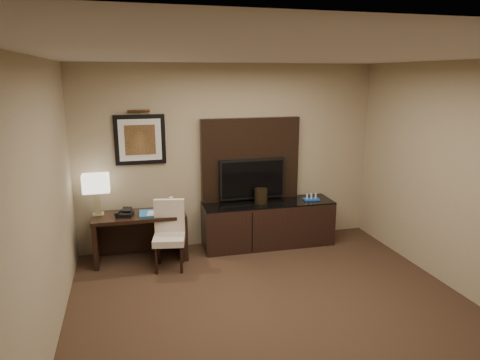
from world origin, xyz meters
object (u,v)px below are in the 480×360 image
object	(u,v)px
desk	(141,237)
water_bottle	(171,204)
tv	(252,179)
desk_chair	(169,239)
credenza	(268,224)
table_lamp	(97,193)
minibar_tray	(311,197)
ice_bucket	(261,196)
desk_phone	(125,212)

from	to	relation	value
desk	water_bottle	distance (m)	0.62
desk	tv	size ratio (longest dim) A/B	1.25
desk_chair	water_bottle	distance (m)	0.58
credenza	table_lamp	bearing A→B (deg)	179.93
tv	table_lamp	size ratio (longest dim) A/B	1.61
water_bottle	minibar_tray	distance (m)	2.11
tv	desk_chair	xyz separation A→B (m)	(-1.32, -0.59, -0.60)
desk	tv	world-z (taller)	tv
credenza	ice_bucket	size ratio (longest dim) A/B	9.03
table_lamp	water_bottle	world-z (taller)	table_lamp
desk	water_bottle	xyz separation A→B (m)	(0.45, 0.07, 0.43)
water_bottle	credenza	bearing A→B (deg)	-0.67
credenza	table_lamp	size ratio (longest dim) A/B	3.16
desk	credenza	distance (m)	1.89
desk_phone	water_bottle	size ratio (longest dim) A/B	1.14
credenza	ice_bucket	distance (m)	0.46
minibar_tray	desk	bearing A→B (deg)	179.96
desk_chair	desk	bearing A→B (deg)	142.15
desk	minibar_tray	size ratio (longest dim) A/B	5.25
credenza	water_bottle	size ratio (longest dim) A/B	10.48
tv	desk_phone	world-z (taller)	tv
minibar_tray	water_bottle	bearing A→B (deg)	178.14
credenza	tv	distance (m)	0.73
ice_bucket	water_bottle	bearing A→B (deg)	178.98
desk_chair	desk_phone	xyz separation A→B (m)	(-0.55, 0.35, 0.30)
credenza	desk_phone	size ratio (longest dim) A/B	9.23
desk	credenza	bearing A→B (deg)	2.56
tv	desk	bearing A→B (deg)	-173.52
minibar_tray	credenza	bearing A→B (deg)	175.61
desk_chair	tv	bearing A→B (deg)	34.62
ice_bucket	minibar_tray	xyz separation A→B (m)	(0.79, -0.05, -0.07)
table_lamp	desk_phone	bearing A→B (deg)	-24.13
table_lamp	water_bottle	xyz separation A→B (m)	(0.99, -0.04, -0.22)
credenza	tv	world-z (taller)	tv
desk	desk_phone	world-z (taller)	desk_phone
water_bottle	minibar_tray	xyz separation A→B (m)	(2.11, -0.07, -0.04)
table_lamp	minibar_tray	world-z (taller)	table_lamp
tv	ice_bucket	distance (m)	0.29
table_lamp	ice_bucket	world-z (taller)	table_lamp
desk_phone	desk_chair	bearing A→B (deg)	-17.89
desk_chair	water_bottle	xyz separation A→B (m)	(0.09, 0.47, 0.34)
tv	table_lamp	world-z (taller)	tv
credenza	minibar_tray	bearing A→B (deg)	-3.03
desk	desk_chair	world-z (taller)	desk_chair
table_lamp	minibar_tray	size ratio (longest dim) A/B	2.61
minibar_tray	tv	bearing A→B (deg)	167.80
table_lamp	ice_bucket	xyz separation A→B (m)	(2.31, -0.07, -0.20)
credenza	tv	size ratio (longest dim) A/B	1.97
water_bottle	tv	bearing A→B (deg)	5.73
table_lamp	desk	bearing A→B (deg)	-11.46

